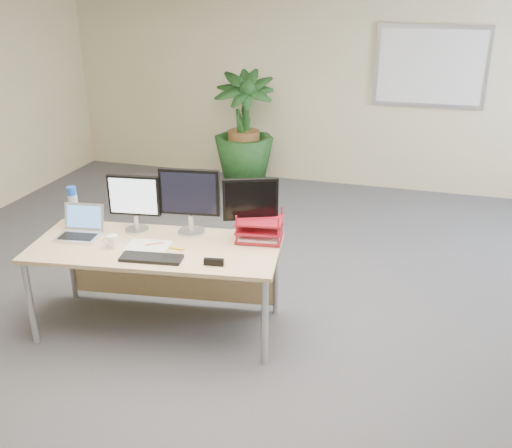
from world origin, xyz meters
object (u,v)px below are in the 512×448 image
(floor_plant, at_px, (244,132))
(monitor_left, at_px, (134,200))
(desk, at_px, (161,258))
(monitor_right, at_px, (190,197))
(laptop, at_px, (81,228))

(floor_plant, relative_size, monitor_left, 3.38)
(desk, bearing_deg, monitor_right, 46.80)
(desk, relative_size, monitor_right, 3.74)
(desk, xyz_separation_m, floor_plant, (-0.35, 3.17, 0.20))
(floor_plant, xyz_separation_m, monitor_right, (0.53, -2.98, 0.23))
(desk, distance_m, floor_plant, 3.19)
(monitor_right, height_order, laptop, monitor_right)
(monitor_right, xyz_separation_m, laptop, (-0.78, -0.27, -0.23))
(floor_plant, distance_m, laptop, 3.26)
(floor_plant, bearing_deg, laptop, -94.52)
(monitor_right, distance_m, laptop, 0.86)
(desk, xyz_separation_m, monitor_right, (0.18, 0.19, 0.43))
(laptop, bearing_deg, monitor_right, 19.12)
(monitor_left, bearing_deg, laptop, -152.38)
(desk, height_order, laptop, laptop)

